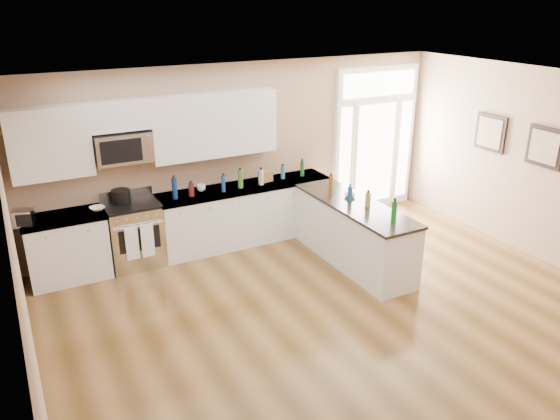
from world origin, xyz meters
name	(u,v)px	position (x,y,z in m)	size (l,w,h in m)	color
ground	(400,362)	(0.00, 0.00, 0.00)	(8.00, 8.00, 0.00)	#543817
room_shell	(414,217)	(0.00, 0.00, 1.71)	(8.00, 8.00, 8.00)	tan
back_cabinet_left	(68,249)	(-2.87, 3.69, 0.44)	(1.10, 0.66, 0.94)	silver
back_cabinet_right	(245,215)	(-0.16, 3.69, 0.44)	(2.85, 0.66, 0.94)	silver
peninsula_cabinet	(353,235)	(0.93, 2.24, 0.43)	(0.69, 2.32, 0.94)	silver
upper_cabinet_left	(49,143)	(-2.88, 3.83, 1.93)	(1.04, 0.33, 0.95)	silver
upper_cabinet_right	(214,125)	(-0.57, 3.83, 1.93)	(1.94, 0.33, 0.95)	silver
upper_cabinet_short	(118,115)	(-1.95, 3.83, 2.20)	(0.82, 0.33, 0.40)	silver
microwave	(122,147)	(-1.95, 3.80, 1.76)	(0.78, 0.41, 0.42)	silver
entry_door	(375,140)	(2.55, 3.95, 1.30)	(1.70, 0.10, 2.60)	white
wall_art_near	(490,133)	(3.47, 2.20, 1.70)	(0.05, 0.58, 0.58)	black
wall_art_far	(545,147)	(3.47, 1.20, 1.70)	(0.05, 0.58, 0.58)	black
kitchen_range	(135,234)	(-1.93, 3.69, 0.48)	(0.76, 0.68, 1.08)	silver
stockpot	(121,196)	(-2.04, 3.81, 1.05)	(0.27, 0.27, 0.21)	black
toaster_oven	(23,218)	(-3.35, 3.59, 1.05)	(0.25, 0.19, 0.21)	silver
cardboard_box	(266,176)	(0.24, 3.74, 1.02)	(0.20, 0.14, 0.16)	brown
bowl_left	(97,208)	(-2.41, 3.70, 0.96)	(0.20, 0.20, 0.05)	white
bowl_peninsula	(350,195)	(1.02, 2.50, 0.97)	(0.17, 0.17, 0.05)	white
cup_counter	(201,188)	(-0.84, 3.78, 0.99)	(0.13, 0.13, 0.10)	white
counter_bottles	(277,186)	(0.11, 3.11, 1.07)	(2.39, 2.41, 0.32)	#19591E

